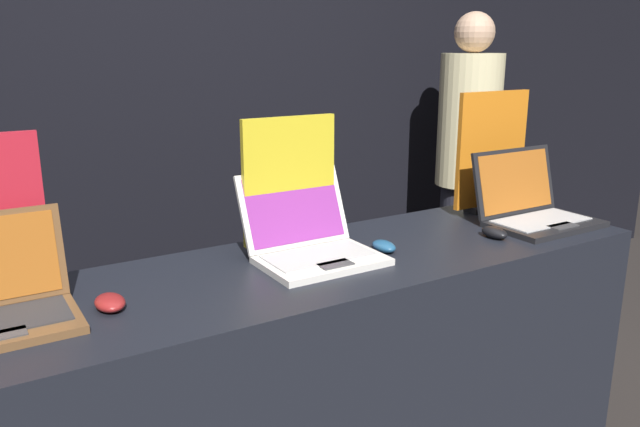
{
  "coord_description": "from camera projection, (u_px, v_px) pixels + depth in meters",
  "views": [
    {
      "loc": [
        -0.93,
        -1.22,
        1.57
      ],
      "look_at": [
        0.01,
        0.3,
        1.09
      ],
      "focal_mm": 35.0,
      "sensor_mm": 36.0,
      "label": 1
    }
  ],
  "objects": [
    {
      "name": "display_counter",
      "position": [
        318.0,
        400.0,
        2.01
      ],
      "size": [
        2.24,
        0.61,
        0.94
      ],
      "color": "black",
      "rests_on": "ground_plane"
    },
    {
      "name": "promo_stand_middle",
      "position": [
        289.0,
        187.0,
        1.97
      ],
      "size": [
        0.32,
        0.07,
        0.42
      ],
      "color": "black",
      "rests_on": "display_counter"
    },
    {
      "name": "mouse_back",
      "position": [
        494.0,
        233.0,
        2.12
      ],
      "size": [
        0.06,
        0.1,
        0.04
      ],
      "color": "black",
      "rests_on": "display_counter"
    },
    {
      "name": "mouse_middle",
      "position": [
        384.0,
        246.0,
        1.98
      ],
      "size": [
        0.06,
        0.1,
        0.04
      ],
      "color": "navy",
      "rests_on": "display_counter"
    },
    {
      "name": "laptop_back",
      "position": [
        533.0,
        207.0,
        2.28
      ],
      "size": [
        0.4,
        0.32,
        0.26
      ],
      "color": "black",
      "rests_on": "display_counter"
    },
    {
      "name": "laptop_middle",
      "position": [
        309.0,
        240.0,
        1.9
      ],
      "size": [
        0.36,
        0.35,
        0.25
      ],
      "color": "silver",
      "rests_on": "display_counter"
    },
    {
      "name": "person_bystander",
      "position": [
        466.0,
        171.0,
        3.42
      ],
      "size": [
        0.33,
        0.33,
        1.75
      ],
      "color": "#282833",
      "rests_on": "ground_plane"
    },
    {
      "name": "mouse_front",
      "position": [
        110.0,
        302.0,
        1.54
      ],
      "size": [
        0.07,
        0.11,
        0.04
      ],
      "color": "maroon",
      "rests_on": "display_counter"
    },
    {
      "name": "promo_stand_back",
      "position": [
        491.0,
        155.0,
        2.42
      ],
      "size": [
        0.35,
        0.07,
        0.47
      ],
      "color": "black",
      "rests_on": "display_counter"
    },
    {
      "name": "wall_back",
      "position": [
        161.0,
        85.0,
        2.94
      ],
      "size": [
        8.0,
        0.05,
        2.8
      ],
      "color": "black",
      "rests_on": "ground_plane"
    }
  ]
}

